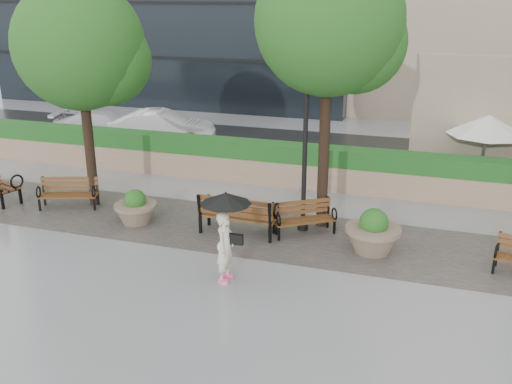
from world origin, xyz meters
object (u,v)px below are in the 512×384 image
(bench_2, at_px, (238,223))
(bench_3, at_px, (304,225))
(planter_left, at_px, (136,210))
(lamppost, at_px, (305,157))
(car_left, at_px, (107,127))
(pedestrian, at_px, (226,228))
(car_right, at_px, (163,127))
(bench_1, at_px, (69,199))
(planter_right, at_px, (373,235))

(bench_2, bearing_deg, bench_3, -160.37)
(planter_left, distance_m, lamppost, 4.78)
(car_left, height_order, pedestrian, pedestrian)
(planter_left, distance_m, car_right, 8.52)
(bench_1, distance_m, lamppost, 7.04)
(bench_3, bearing_deg, bench_2, 164.49)
(bench_1, relative_size, lamppost, 0.39)
(lamppost, height_order, car_right, lamppost)
(bench_2, relative_size, bench_3, 1.22)
(planter_left, bearing_deg, lamppost, 12.01)
(bench_1, relative_size, car_left, 0.40)
(planter_left, xyz_separation_m, car_left, (-5.51, 7.52, 0.26))
(planter_left, height_order, planter_right, planter_right)
(pedestrian, bearing_deg, planter_left, 61.03)
(bench_1, xyz_separation_m, planter_left, (2.41, -0.42, 0.11))
(car_right, relative_size, pedestrian, 2.10)
(car_left, bearing_deg, car_right, -90.40)
(bench_1, relative_size, planter_right, 1.32)
(bench_2, relative_size, car_right, 0.48)
(planter_right, xyz_separation_m, car_right, (-9.44, 7.81, 0.26))
(lamppost, bearing_deg, bench_3, -71.32)
(lamppost, relative_size, car_left, 1.04)
(lamppost, xyz_separation_m, car_right, (-7.54, 6.98, -1.30))
(bench_3, height_order, lamppost, lamppost)
(bench_1, xyz_separation_m, car_left, (-3.10, 7.10, 0.37))
(car_left, bearing_deg, planter_left, -153.78)
(bench_1, height_order, planter_right, planter_right)
(planter_left, height_order, lamppost, lamppost)
(bench_3, bearing_deg, lamppost, 74.90)
(planter_right, xyz_separation_m, lamppost, (-1.91, 0.83, 1.56))
(planter_left, bearing_deg, car_left, 126.23)
(lamppost, bearing_deg, planter_left, -167.99)
(car_left, distance_m, car_right, 2.40)
(bench_1, height_order, bench_2, bench_2)
(car_right, bearing_deg, car_left, 84.71)
(car_right, bearing_deg, bench_2, -157.19)
(planter_left, relative_size, car_left, 0.26)
(lamppost, xyz_separation_m, pedestrian, (-0.93, -3.22, -0.78))
(planter_left, relative_size, car_right, 0.27)
(bench_2, relative_size, lamppost, 0.45)
(bench_2, distance_m, lamppost, 2.40)
(bench_3, bearing_deg, planter_right, -50.73)
(bench_1, xyz_separation_m, bench_2, (5.29, -0.29, 0.06))
(planter_left, height_order, car_left, car_left)
(planter_right, bearing_deg, car_left, 147.90)
(planter_right, bearing_deg, car_right, 140.41)
(bench_2, distance_m, bench_3, 1.70)
(bench_3, bearing_deg, pedestrian, -143.01)
(planter_left, height_order, pedestrian, pedestrian)
(bench_2, distance_m, planter_left, 2.88)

